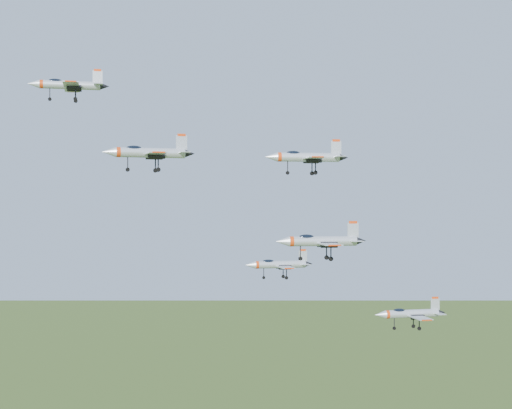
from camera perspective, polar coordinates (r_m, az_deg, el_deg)
name	(u,v)px	position (r m, az deg, el deg)	size (l,w,h in m)	color
jet_lead	(68,85)	(111.15, -14.83, 9.24)	(11.95, 9.95, 3.19)	silver
jet_left_high	(148,152)	(103.86, -8.64, 4.14)	(13.46, 11.10, 3.60)	silver
jet_right_high	(306,157)	(87.89, 4.00, 3.81)	(10.49, 8.83, 2.82)	silver
jet_left_low	(278,264)	(113.95, 1.80, -4.80)	(11.18, 9.31, 2.99)	silver
jet_right_low	(320,241)	(92.40, 5.15, -2.92)	(12.05, 10.12, 3.23)	silver
jet_trail	(410,313)	(113.14, 12.19, -8.52)	(11.69, 9.75, 3.12)	silver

